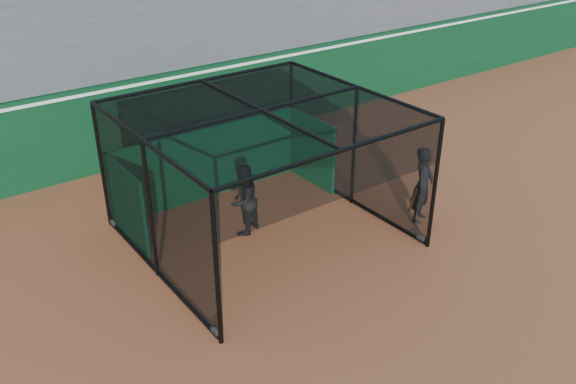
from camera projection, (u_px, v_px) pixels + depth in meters
ground at (325, 298)px, 12.23m from camera, size 120.00×120.00×0.00m
outfield_wall at (141, 117)px, 17.72m from camera, size 50.00×0.50×2.50m
batting_cage at (263, 176)px, 13.69m from camera, size 5.56×5.35×3.10m
batter at (243, 200)px, 14.11m from camera, size 1.03×0.94×1.72m
on_deck_player at (423, 185)px, 14.61m from camera, size 0.82×0.71×1.90m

